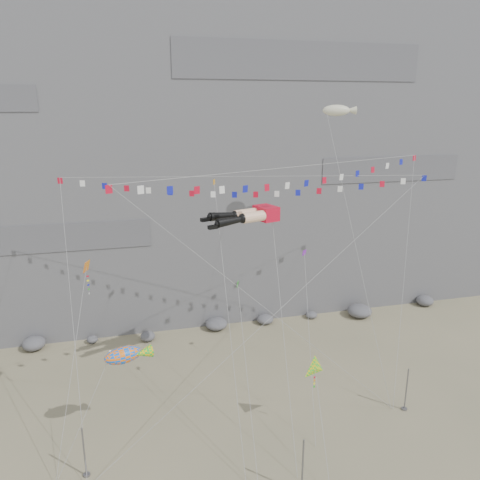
# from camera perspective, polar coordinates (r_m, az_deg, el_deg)

# --- Properties ---
(ground) EXTENTS (120.00, 120.00, 0.00)m
(ground) POSITION_cam_1_polar(r_m,az_deg,el_deg) (42.07, 1.97, -20.89)
(ground) COLOR gray
(ground) RESTS_ON ground
(cliff) EXTENTS (80.00, 28.00, 50.00)m
(cliff) POSITION_cam_1_polar(r_m,az_deg,el_deg) (65.02, -5.91, 15.65)
(cliff) COLOR slate
(cliff) RESTS_ON ground
(talus_boulders) EXTENTS (60.00, 3.00, 1.20)m
(talus_boulders) POSITION_cam_1_polar(r_m,az_deg,el_deg) (55.93, -2.91, -10.21)
(talus_boulders) COLOR slate
(talus_boulders) RESTS_ON ground
(anchor_pole_left) EXTENTS (0.12, 0.12, 3.95)m
(anchor_pole_left) POSITION_cam_1_polar(r_m,az_deg,el_deg) (37.46, -18.46, -23.34)
(anchor_pole_left) COLOR slate
(anchor_pole_left) RESTS_ON ground
(anchor_pole_center) EXTENTS (0.12, 0.12, 4.29)m
(anchor_pole_center) POSITION_cam_1_polar(r_m,az_deg,el_deg) (34.79, 7.64, -25.75)
(anchor_pole_center) COLOR slate
(anchor_pole_center) RESTS_ON ground
(anchor_pole_right) EXTENTS (0.12, 0.12, 3.99)m
(anchor_pole_right) POSITION_cam_1_polar(r_m,az_deg,el_deg) (44.20, 19.62, -16.78)
(anchor_pole_right) COLOR slate
(anchor_pole_right) RESTS_ON ground
(legs_kite) EXTENTS (6.92, 13.24, 20.36)m
(legs_kite) POSITION_cam_1_polar(r_m,az_deg,el_deg) (38.91, 0.99, 2.96)
(legs_kite) COLOR red
(legs_kite) RESTS_ON ground
(flag_banner_upper) EXTENTS (32.49, 16.42, 27.27)m
(flag_banner_upper) POSITION_cam_1_polar(r_m,az_deg,el_deg) (42.73, 0.61, 7.72)
(flag_banner_upper) COLOR red
(flag_banner_upper) RESTS_ON ground
(flag_banner_lower) EXTENTS (29.72, 11.95, 22.95)m
(flag_banner_lower) POSITION_cam_1_polar(r_m,az_deg,el_deg) (38.97, 7.05, 8.84)
(flag_banner_lower) COLOR red
(flag_banner_lower) RESTS_ON ground
(harlequin_kite) EXTENTS (3.78, 7.11, 15.27)m
(harlequin_kite) POSITION_cam_1_polar(r_m,az_deg,el_deg) (36.85, -18.21, -3.18)
(harlequin_kite) COLOR red
(harlequin_kite) RESTS_ON ground
(fish_windsock) EXTENTS (7.09, 3.78, 9.53)m
(fish_windsock) POSITION_cam_1_polar(r_m,az_deg,el_deg) (36.18, -14.07, -13.48)
(fish_windsock) COLOR orange
(fish_windsock) RESTS_ON ground
(delta_kite) EXTENTS (2.50, 7.08, 8.69)m
(delta_kite) POSITION_cam_1_polar(r_m,az_deg,el_deg) (37.99, 9.15, -15.22)
(delta_kite) COLOR yellow
(delta_kite) RESTS_ON ground
(blimp_windsock) EXTENTS (3.91, 12.71, 27.46)m
(blimp_windsock) POSITION_cam_1_polar(r_m,az_deg,el_deg) (46.88, 11.68, 15.12)
(blimp_windsock) COLOR beige
(blimp_windsock) RESTS_ON ground
(small_kite_a) EXTENTS (1.46, 15.15, 23.78)m
(small_kite_a) POSITION_cam_1_polar(r_m,az_deg,el_deg) (41.26, -3.08, 6.20)
(small_kite_a) COLOR orange
(small_kite_a) RESTS_ON ground
(small_kite_b) EXTENTS (2.93, 10.06, 15.89)m
(small_kite_b) POSITION_cam_1_polar(r_m,az_deg,el_deg) (42.12, 7.86, -1.89)
(small_kite_b) COLOR purple
(small_kite_b) RESTS_ON ground
(small_kite_c) EXTENTS (1.43, 9.99, 14.74)m
(small_kite_c) POSITION_cam_1_polar(r_m,az_deg,el_deg) (37.99, -0.24, -5.85)
(small_kite_c) COLOR green
(small_kite_c) RESTS_ON ground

